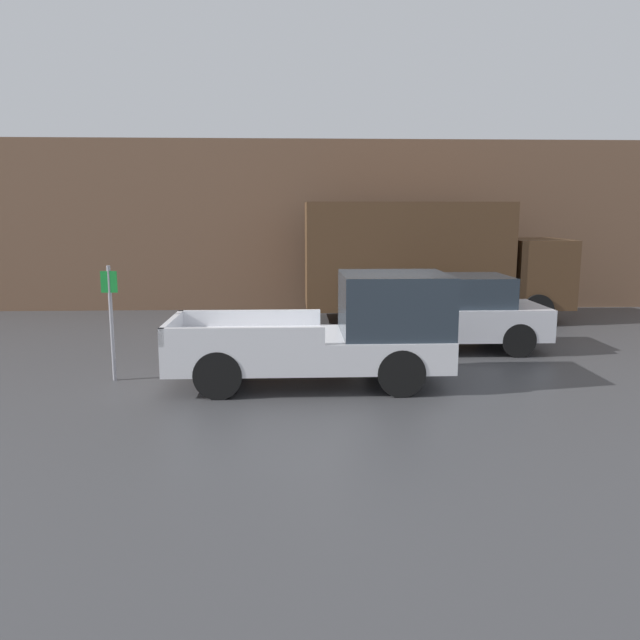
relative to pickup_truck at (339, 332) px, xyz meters
name	(u,v)px	position (x,y,z in m)	size (l,w,h in m)	color
ground_plane	(376,375)	(0.77, 0.54, -0.97)	(60.00, 60.00, 0.00)	#3D3D3F
building_wall	(342,226)	(0.77, 9.02, 1.74)	(28.00, 0.15, 5.42)	brown
pickup_truck	(339,332)	(0.00, 0.00, 0.00)	(5.07, 1.99, 2.05)	silver
car	(452,312)	(2.83, 2.79, -0.10)	(4.20, 1.88, 1.72)	silver
delivery_truck	(425,259)	(2.99, 6.68, 0.85)	(7.53, 2.44, 3.42)	#4C331E
parking_sign	(111,316)	(-4.24, 0.39, 0.27)	(0.30, 0.07, 2.18)	gray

